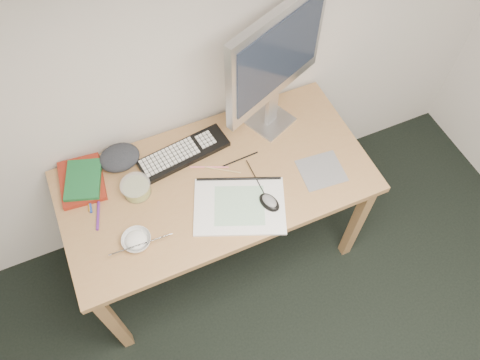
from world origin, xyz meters
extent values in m
plane|color=silver|center=(0.00, 1.80, 1.30)|extent=(3.60, 0.00, 3.60)
cube|color=#A77C4C|center=(-0.57, 1.13, 0.36)|extent=(0.05, 0.05, 0.71)
cube|color=#A77C4C|center=(0.73, 1.13, 0.36)|extent=(0.05, 0.05, 0.71)
cube|color=#A77C4C|center=(-0.57, 1.73, 0.36)|extent=(0.05, 0.05, 0.71)
cube|color=#A77C4C|center=(0.73, 1.73, 0.36)|extent=(0.05, 0.05, 0.71)
cube|color=#A77C4C|center=(0.08, 1.43, 0.73)|extent=(1.40, 0.70, 0.03)
cube|color=gray|center=(0.54, 1.28, 0.75)|extent=(0.21, 0.19, 0.00)
cube|color=white|center=(0.12, 1.26, 0.76)|extent=(0.47, 0.41, 0.01)
cube|color=black|center=(-0.01, 1.62, 0.76)|extent=(0.44, 0.19, 0.03)
cube|color=silver|center=(0.45, 1.64, 0.75)|extent=(0.25, 0.24, 0.01)
cube|color=silver|center=(0.45, 1.64, 0.85)|extent=(0.07, 0.05, 0.18)
cube|color=silver|center=(0.45, 1.64, 1.18)|extent=(0.53, 0.26, 0.46)
cube|color=black|center=(0.45, 1.64, 1.19)|extent=(0.47, 0.21, 0.36)
ellipsoid|color=black|center=(0.24, 1.22, 0.78)|extent=(0.10, 0.12, 0.04)
imported|color=white|center=(-0.34, 1.27, 0.77)|extent=(0.15, 0.15, 0.04)
cylinder|color=#AFAFB1|center=(-0.33, 1.24, 0.79)|extent=(0.25, 0.03, 0.02)
cylinder|color=gold|center=(-0.27, 1.51, 0.78)|extent=(0.14, 0.14, 0.06)
cube|color=maroon|center=(-0.48, 1.66, 0.76)|extent=(0.21, 0.27, 0.03)
cube|color=#18602E|center=(-0.47, 1.64, 0.78)|extent=(0.21, 0.24, 0.02)
ellipsoid|color=#23252A|center=(-0.29, 1.70, 0.78)|extent=(0.19, 0.17, 0.06)
cylinder|color=pink|center=(0.07, 1.50, 0.75)|extent=(0.17, 0.08, 0.01)
cylinder|color=tan|center=(0.12, 1.47, 0.75)|extent=(0.15, 0.11, 0.01)
cylinder|color=black|center=(0.22, 1.49, 0.75)|extent=(0.18, 0.02, 0.01)
cylinder|color=#1F41AC|center=(-0.47, 1.55, 0.76)|extent=(0.02, 0.12, 0.01)
cylinder|color=orange|center=(-0.48, 1.55, 0.76)|extent=(0.03, 0.11, 0.01)
cylinder|color=#5B2381|center=(-0.46, 1.46, 0.76)|extent=(0.05, 0.13, 0.01)
camera|label=1|loc=(-0.27, 0.36, 2.54)|focal=35.00mm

